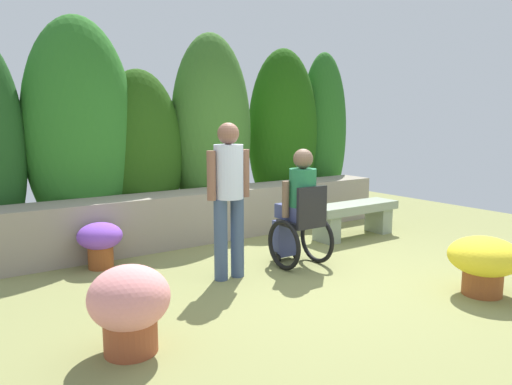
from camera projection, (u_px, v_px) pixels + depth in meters
ground_plane at (312, 277)px, 5.00m from camera, size 10.30×10.30×0.00m
stone_retaining_wall at (216, 214)px, 6.64m from camera, size 5.58×0.58×0.68m
hedge_backdrop at (187, 137)px, 7.01m from camera, size 6.32×1.03×2.95m
stone_bench at (354, 215)px, 6.69m from camera, size 1.39×0.42×0.48m
person_in_wheelchair at (299, 212)px, 5.32m from camera, size 0.53×0.66×1.33m
person_standing_companion at (229, 190)px, 4.83m from camera, size 0.49×0.30×1.62m
flower_pot_purple_near at (100, 240)px, 5.26m from camera, size 0.49×0.49×0.52m
flower_pot_terracotta_by_wall at (484, 261)px, 4.45m from camera, size 0.66×0.66×0.56m
flower_pot_red_accent at (129, 305)px, 3.33m from camera, size 0.58×0.58×0.63m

